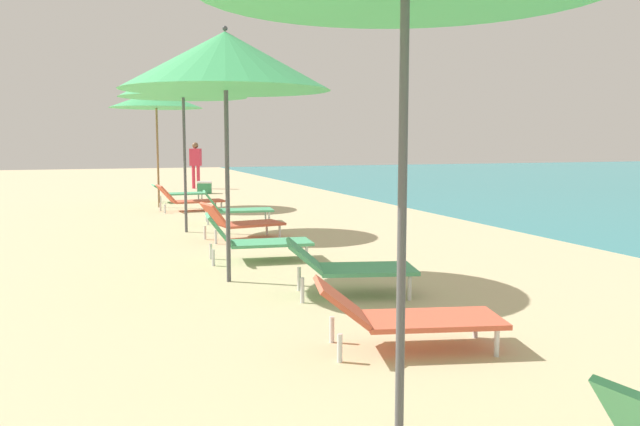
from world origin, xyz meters
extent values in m
cylinder|color=#4C4C51|center=(-0.36, 4.68, 1.20)|extent=(0.05, 0.05, 2.40)
cube|color=#D8593F|center=(0.53, 5.91, 0.23)|extent=(1.18, 0.80, 0.04)
cube|color=#D8593F|center=(-0.17, 6.07, 0.40)|extent=(0.51, 0.64, 0.32)
cylinder|color=silver|center=(1.01, 6.04, 0.11)|extent=(0.04, 0.04, 0.21)
cylinder|color=silver|center=(0.90, 5.58, 0.11)|extent=(0.04, 0.04, 0.21)
cylinder|color=silver|center=(-0.16, 6.31, 0.11)|extent=(0.04, 0.04, 0.21)
cylinder|color=silver|center=(-0.27, 5.85, 0.11)|extent=(0.04, 0.04, 0.21)
cylinder|color=#4C4C51|center=(-0.49, 8.83, 1.09)|extent=(0.05, 0.05, 2.18)
cone|color=#3FB266|center=(-0.49, 8.83, 2.50)|extent=(2.35, 2.35, 0.65)
sphere|color=#4C4C51|center=(-0.49, 8.83, 2.86)|extent=(0.06, 0.06, 0.06)
cube|color=#4CA572|center=(0.31, 9.99, 0.24)|extent=(1.16, 0.71, 0.04)
cube|color=#4CA572|center=(-0.38, 10.07, 0.45)|extent=(0.38, 0.63, 0.40)
cylinder|color=silver|center=(0.79, 10.19, 0.11)|extent=(0.04, 0.04, 0.22)
cylinder|color=silver|center=(0.73, 9.70, 0.11)|extent=(0.04, 0.04, 0.22)
cylinder|color=silver|center=(-0.44, 10.32, 0.11)|extent=(0.04, 0.04, 0.22)
cylinder|color=silver|center=(-0.50, 9.83, 0.11)|extent=(0.04, 0.04, 0.22)
cube|color=#4CA572|center=(0.75, 7.70, 0.28)|extent=(1.12, 0.85, 0.04)
cube|color=#4CA572|center=(0.11, 7.86, 0.44)|extent=(0.49, 0.70, 0.31)
cylinder|color=silver|center=(1.20, 7.86, 0.13)|extent=(0.04, 0.04, 0.26)
cylinder|color=silver|center=(1.07, 7.35, 0.13)|extent=(0.04, 0.04, 0.26)
cylinder|color=silver|center=(0.14, 8.13, 0.13)|extent=(0.04, 0.04, 0.26)
cylinder|color=silver|center=(0.01, 7.61, 0.13)|extent=(0.04, 0.04, 0.26)
cylinder|color=#4C4C51|center=(-0.40, 13.08, 1.18)|extent=(0.05, 0.05, 2.36)
cone|color=#3FB266|center=(-0.40, 13.08, 2.63)|extent=(2.21, 2.21, 0.55)
sphere|color=#4C4C51|center=(-0.40, 13.08, 2.94)|extent=(0.06, 0.06, 0.06)
cube|color=#4CA572|center=(0.90, 14.10, 0.24)|extent=(1.12, 0.71, 0.04)
cube|color=#4CA572|center=(0.24, 14.18, 0.44)|extent=(0.37, 0.63, 0.39)
cylinder|color=silver|center=(1.36, 14.30, 0.11)|extent=(0.04, 0.04, 0.22)
cylinder|color=silver|center=(1.31, 13.81, 0.11)|extent=(0.04, 0.04, 0.22)
cylinder|color=silver|center=(0.18, 14.43, 0.11)|extent=(0.04, 0.04, 0.22)
cylinder|color=silver|center=(0.13, 13.94, 0.11)|extent=(0.04, 0.04, 0.22)
cube|color=#D8593F|center=(0.51, 11.97, 0.25)|extent=(1.10, 0.78, 0.04)
cube|color=#D8593F|center=(-0.12, 11.87, 0.44)|extent=(0.39, 0.66, 0.37)
cylinder|color=silver|center=(0.86, 12.30, 0.11)|extent=(0.04, 0.04, 0.23)
cylinder|color=silver|center=(0.95, 11.78, 0.11)|extent=(0.04, 0.04, 0.23)
cylinder|color=silver|center=(-0.23, 12.11, 0.11)|extent=(0.04, 0.04, 0.23)
cylinder|color=silver|center=(-0.14, 11.60, 0.11)|extent=(0.04, 0.04, 0.23)
cylinder|color=olive|center=(-0.45, 17.58, 1.19)|extent=(0.05, 0.05, 2.38)
cone|color=#3FB266|center=(-0.45, 17.58, 2.59)|extent=(2.20, 2.20, 0.41)
sphere|color=olive|center=(-0.45, 17.58, 2.83)|extent=(0.06, 0.06, 0.06)
cube|color=#4CA572|center=(0.36, 18.85, 0.21)|extent=(0.99, 0.61, 0.04)
cube|color=#4CA572|center=(-0.30, 18.83, 0.35)|extent=(0.39, 0.59, 0.26)
cylinder|color=silver|center=(0.74, 19.10, 0.10)|extent=(0.04, 0.04, 0.19)
cylinder|color=silver|center=(0.75, 18.63, 0.10)|extent=(0.04, 0.04, 0.19)
cylinder|color=silver|center=(-0.32, 19.07, 0.10)|extent=(0.04, 0.04, 0.19)
cylinder|color=silver|center=(-0.31, 18.59, 0.10)|extent=(0.04, 0.04, 0.19)
cube|color=#D8593F|center=(0.35, 16.59, 0.21)|extent=(1.22, 0.70, 0.04)
cube|color=#D8593F|center=(-0.39, 16.50, 0.42)|extent=(0.42, 0.60, 0.40)
cylinder|color=silver|center=(0.80, 16.88, 0.10)|extent=(0.04, 0.04, 0.19)
cylinder|color=silver|center=(0.85, 16.41, 0.10)|extent=(0.04, 0.04, 0.19)
cylinder|color=silver|center=(-0.50, 16.72, 0.10)|extent=(0.04, 0.04, 0.19)
cylinder|color=silver|center=(-0.44, 16.26, 0.10)|extent=(0.04, 0.04, 0.19)
cylinder|color=#D8334C|center=(1.40, 23.39, 0.38)|extent=(0.11, 0.11, 0.76)
cylinder|color=#D8334C|center=(1.25, 23.47, 0.38)|extent=(0.11, 0.11, 0.76)
cube|color=#D8334C|center=(1.33, 23.43, 1.05)|extent=(0.42, 0.36, 0.57)
sphere|color=brown|center=(1.33, 23.43, 1.44)|extent=(0.21, 0.21, 0.21)
cube|color=#338C59|center=(1.26, 21.31, 0.16)|extent=(0.48, 0.42, 0.32)
cube|color=white|center=(1.26, 21.31, 0.34)|extent=(0.49, 0.43, 0.06)
camera|label=1|loc=(-1.94, 1.53, 1.63)|focal=36.47mm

